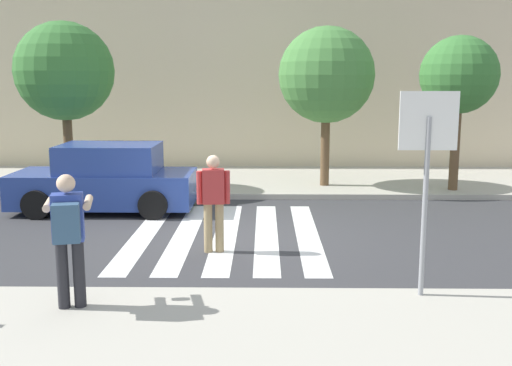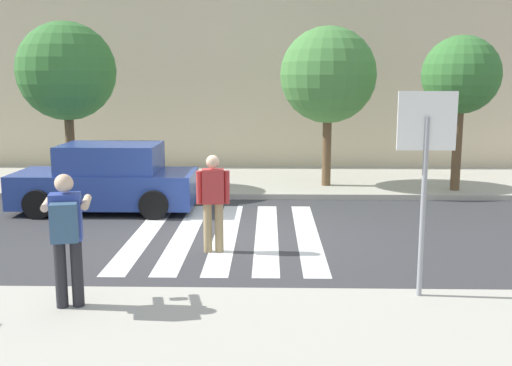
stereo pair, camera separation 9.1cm
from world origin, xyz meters
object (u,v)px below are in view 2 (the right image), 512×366
Objects in this scene: street_tree_center at (328,75)px; street_tree_east at (461,76)px; pedestrian_crossing at (213,198)px; street_tree_west at (66,72)px; parked_car_blue at (107,180)px; stop_sign at (426,149)px; photographer_with_backpack at (66,229)px.

street_tree_center is 1.07× the size of street_tree_east.
pedestrian_crossing is 7.12m from street_tree_west.
stop_sign is at bearing -44.86° from parked_car_blue.
parked_car_blue is 1.04× the size of street_tree_east.
street_tree_east is at bearing -10.88° from street_tree_center.
street_tree_west is 6.80m from street_tree_center.
photographer_with_backpack is at bearing -72.10° from street_tree_west.
parked_car_blue is at bearing -166.89° from street_tree_east.
pedestrian_crossing is 4.30m from parked_car_blue.
street_tree_east reaches higher than stop_sign.
photographer_with_backpack is 0.41× the size of street_tree_center.
street_tree_east is (10.06, 0.01, -0.11)m from street_tree_west.
parked_car_blue is (-1.18, 6.27, -0.44)m from photographer_with_backpack.
stop_sign reaches higher than photographer_with_backpack.
street_tree_east is at bearing 69.91° from stop_sign.
parked_car_blue is 6.36m from street_tree_center.
street_tree_east is at bearing 42.21° from pedestrian_crossing.
stop_sign is 8.24m from parked_car_blue.
pedestrian_crossing is at bearing 62.24° from photographer_with_backpack.
street_tree_west is at bearing 128.72° from pedestrian_crossing.
stop_sign is 4.70m from photographer_with_backpack.
street_tree_center reaches higher than parked_car_blue.
photographer_with_backpack is 6.39m from parked_car_blue.
parked_car_blue is 0.95× the size of street_tree_west.
pedestrian_crossing is 0.40× the size of street_tree_west.
pedestrian_crossing is 0.41× the size of street_tree_center.
street_tree_center is at bearing 5.44° from street_tree_west.
stop_sign is 0.64× the size of street_tree_center.
street_tree_west is at bearing 107.90° from photographer_with_backpack.
photographer_with_backpack reaches higher than parked_car_blue.
street_tree_west is (-2.67, 8.25, 2.02)m from photographer_with_backpack.
stop_sign is 0.67× the size of parked_car_blue.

